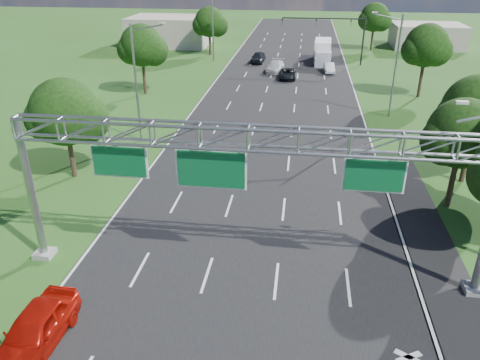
% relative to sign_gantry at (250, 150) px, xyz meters
% --- Properties ---
extents(ground, '(220.00, 220.00, 0.00)m').
position_rel_sign_gantry_xyz_m(ground, '(-0.33, 18.00, -6.89)').
color(ground, '#264815').
rests_on(ground, ground).
extents(road, '(18.00, 180.00, 0.02)m').
position_rel_sign_gantry_xyz_m(road, '(-0.33, 18.00, -6.89)').
color(road, black).
rests_on(road, ground).
extents(road_flare, '(3.00, 30.00, 0.02)m').
position_rel_sign_gantry_xyz_m(road_flare, '(9.87, 2.00, -6.89)').
color(road_flare, black).
rests_on(road_flare, ground).
extents(sign_gantry, '(23.50, 1.00, 9.56)m').
position_rel_sign_gantry_xyz_m(sign_gantry, '(0.00, 0.00, 0.00)').
color(sign_gantry, gray).
rests_on(sign_gantry, ground).
extents(traffic_signal, '(12.21, 0.24, 7.00)m').
position_rel_sign_gantry_xyz_m(traffic_signal, '(7.15, 53.00, -1.72)').
color(traffic_signal, black).
rests_on(traffic_signal, ground).
extents(streetlight_l_near, '(2.97, 0.22, 10.16)m').
position_rel_sign_gantry_xyz_m(streetlight_l_near, '(-11.63, 18.00, -1.31)').
color(streetlight_l_near, gray).
rests_on(streetlight_l_near, ground).
extents(streetlight_l_far, '(2.97, 0.22, 10.16)m').
position_rel_sign_gantry_xyz_m(streetlight_l_far, '(-11.63, 53.00, -1.31)').
color(streetlight_l_far, gray).
rests_on(streetlight_l_far, ground).
extents(streetlight_r_mid, '(2.97, 0.22, 10.16)m').
position_rel_sign_gantry_xyz_m(streetlight_r_mid, '(10.97, 28.00, -1.31)').
color(streetlight_r_mid, gray).
rests_on(streetlight_r_mid, ground).
extents(tree_verge_la, '(5.76, 4.80, 7.40)m').
position_rel_sign_gantry_xyz_m(tree_verge_la, '(-14.25, 10.04, -2.13)').
color(tree_verge_la, '#2D2116').
rests_on(tree_verge_la, ground).
extents(tree_verge_lb, '(5.76, 4.80, 8.06)m').
position_rel_sign_gantry_xyz_m(tree_verge_lb, '(-16.25, 33.04, -1.48)').
color(tree_verge_lb, '#2D2116').
rests_on(tree_verge_lb, ground).
extents(tree_verge_lc, '(5.76, 4.80, 7.62)m').
position_rel_sign_gantry_xyz_m(tree_verge_lc, '(-13.25, 58.04, -1.92)').
color(tree_verge_lc, '#2D2116').
rests_on(tree_verge_lc, ground).
extents(tree_verge_rd, '(5.76, 4.80, 8.28)m').
position_rel_sign_gantry_xyz_m(tree_verge_rd, '(15.75, 36.04, -1.26)').
color(tree_verge_rd, '#2D2116').
rests_on(tree_verge_rd, ground).
extents(tree_verge_re, '(5.76, 4.80, 7.84)m').
position_rel_sign_gantry_xyz_m(tree_verge_re, '(13.75, 66.04, -1.70)').
color(tree_verge_re, '#2D2116').
rests_on(tree_verge_re, ground).
extents(building_left, '(14.00, 10.00, 5.00)m').
position_rel_sign_gantry_xyz_m(building_left, '(-22.33, 66.00, -4.39)').
color(building_left, '#A99D8E').
rests_on(building_left, ground).
extents(building_right, '(12.00, 9.00, 4.00)m').
position_rel_sign_gantry_xyz_m(building_right, '(23.67, 70.00, -4.89)').
color(building_right, '#A99D8E').
rests_on(building_right, ground).
extents(red_coupe, '(2.10, 5.04, 1.71)m').
position_rel_sign_gantry_xyz_m(red_coupe, '(-8.26, -6.20, -6.04)').
color(red_coupe, '#B61308').
rests_on(red_coupe, ground).
extents(car_queue_a, '(2.63, 5.35, 1.50)m').
position_rel_sign_gantry_xyz_m(car_queue_a, '(-1.77, 46.76, -6.14)').
color(car_queue_a, silver).
rests_on(car_queue_a, ground).
extents(car_queue_b, '(2.22, 4.63, 1.28)m').
position_rel_sign_gantry_xyz_m(car_queue_b, '(0.16, 42.92, -6.25)').
color(car_queue_b, black).
rests_on(car_queue_b, ground).
extents(car_queue_c, '(2.22, 4.73, 1.57)m').
position_rel_sign_gantry_xyz_m(car_queue_c, '(-4.81, 52.70, -6.11)').
color(car_queue_c, black).
rests_on(car_queue_c, ground).
extents(car_queue_d, '(1.61, 3.93, 1.27)m').
position_rel_sign_gantry_xyz_m(car_queue_d, '(5.77, 47.43, -6.26)').
color(car_queue_d, white).
rests_on(car_queue_d, ground).
extents(box_truck, '(2.66, 8.47, 3.18)m').
position_rel_sign_gantry_xyz_m(box_truck, '(4.97, 54.47, -5.36)').
color(box_truck, white).
rests_on(box_truck, ground).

